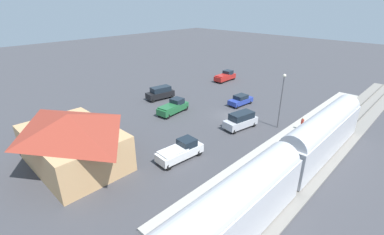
% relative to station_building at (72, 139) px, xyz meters
% --- Properties ---
extents(ground_plane, '(200.00, 200.00, 0.00)m').
position_rel_station_building_xyz_m(ground_plane, '(-4.00, -22.00, -3.00)').
color(ground_plane, '#424247').
extents(railway_track, '(4.80, 70.00, 0.30)m').
position_rel_station_building_xyz_m(railway_track, '(-18.00, -22.00, -2.90)').
color(railway_track, gray).
rests_on(railway_track, ground).
extents(platform, '(3.20, 46.00, 0.30)m').
position_rel_station_building_xyz_m(platform, '(-14.00, -22.00, -2.85)').
color(platform, '#B7B2A8').
rests_on(platform, ground).
extents(station_building, '(12.17, 8.36, 5.78)m').
position_rel_station_building_xyz_m(station_building, '(0.00, 0.00, 0.00)').
color(station_building, tan).
rests_on(station_building, ground).
extents(pedestrian_on_platform, '(0.36, 0.36, 1.71)m').
position_rel_station_building_xyz_m(pedestrian_on_platform, '(-14.08, -24.29, -1.72)').
color(pedestrian_on_platform, brown).
rests_on(pedestrian_on_platform, platform).
extents(pickup_red, '(2.03, 5.42, 2.14)m').
position_rel_station_building_xyz_m(pickup_red, '(8.38, -36.97, -1.97)').
color(pickup_red, red).
rests_on(pickup_red, ground).
extents(sedan_blue, '(2.22, 4.64, 1.74)m').
position_rel_station_building_xyz_m(sedan_blue, '(-2.44, -27.04, -2.12)').
color(sedan_blue, '#283D9E').
rests_on(sedan_blue, ground).
extents(pickup_white, '(2.41, 5.55, 2.14)m').
position_rel_station_building_xyz_m(pickup_white, '(-7.36, -8.43, -1.97)').
color(pickup_white, white).
rests_on(pickup_white, ground).
extents(pickup_green, '(2.56, 5.59, 2.14)m').
position_rel_station_building_xyz_m(pickup_green, '(3.00, -16.82, -1.97)').
color(pickup_green, '#236638').
rests_on(pickup_green, ground).
extents(suv_black, '(2.75, 5.16, 2.22)m').
position_rel_station_building_xyz_m(suv_black, '(9.52, -19.69, -1.85)').
color(suv_black, black).
rests_on(suv_black, ground).
extents(suv_silver, '(2.78, 5.16, 2.22)m').
position_rel_station_building_xyz_m(suv_silver, '(-7.56, -19.64, -1.85)').
color(suv_silver, silver).
rests_on(suv_silver, ground).
extents(light_pole_near_platform, '(0.44, 0.44, 7.56)m').
position_rel_station_building_xyz_m(light_pole_near_platform, '(-11.20, -23.29, 1.77)').
color(light_pole_near_platform, '#515156').
rests_on(light_pole_near_platform, ground).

